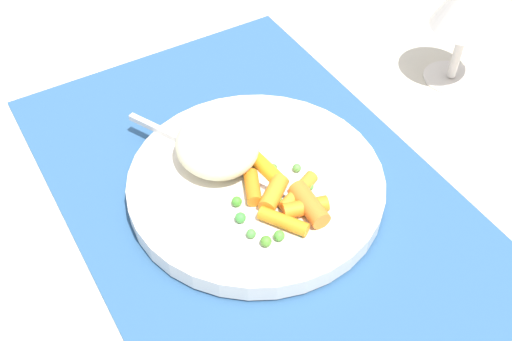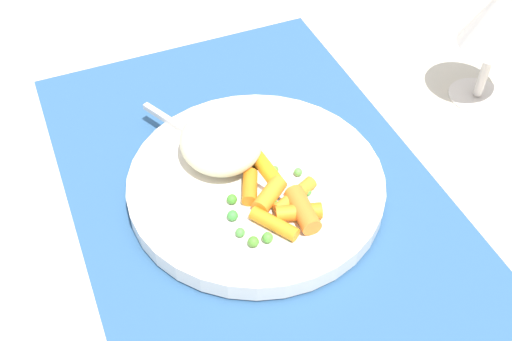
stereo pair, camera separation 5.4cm
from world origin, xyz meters
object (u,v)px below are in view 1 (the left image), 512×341
at_px(plate, 256,185).
at_px(rice_mound, 217,145).
at_px(fork, 226,162).
at_px(carrot_portion, 286,196).

relative_size(plate, rice_mound, 2.91).
relative_size(rice_mound, fork, 0.46).
height_order(plate, rice_mound, rice_mound).
height_order(carrot_portion, fork, carrot_portion).
bearing_deg(plate, carrot_portion, 11.76).
distance_m(plate, rice_mound, 0.05).
distance_m(rice_mound, fork, 0.02).
height_order(plate, fork, fork).
bearing_deg(carrot_portion, rice_mound, -159.40).
xyz_separation_m(rice_mound, fork, (0.01, 0.01, -0.02)).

